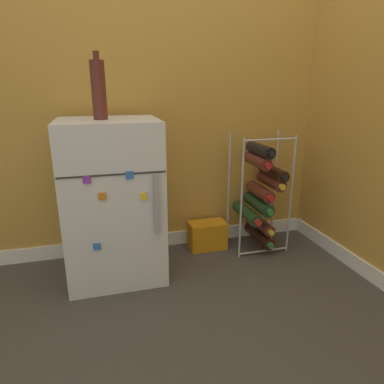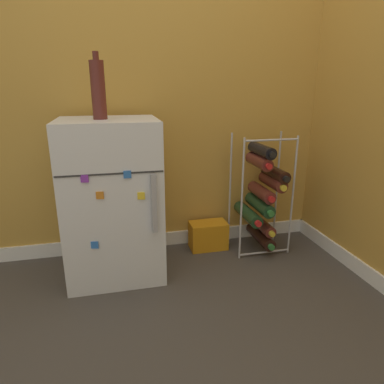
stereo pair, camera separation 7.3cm
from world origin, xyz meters
TOP-DOWN VIEW (x-y plane):
  - ground_plane at (0.00, 0.00)m, footprint 14.00×14.00m
  - wall_back at (0.00, 0.67)m, footprint 6.61×0.07m
  - mini_fridge at (-0.54, 0.36)m, footprint 0.51×0.47m
  - wine_rack at (0.39, 0.44)m, footprint 0.34×0.33m
  - soda_box at (0.06, 0.52)m, footprint 0.24×0.14m
  - fridge_top_bottle at (-0.57, 0.35)m, footprint 0.07×0.07m

SIDE VIEW (x-z plane):
  - ground_plane at x=0.00m, z-range 0.00..0.00m
  - soda_box at x=0.06m, z-range 0.00..0.18m
  - wine_rack at x=0.39m, z-range -0.01..0.74m
  - mini_fridge at x=-0.54m, z-range 0.00..0.87m
  - fridge_top_bottle at x=-0.57m, z-range 0.85..1.17m
  - wall_back at x=0.00m, z-range -0.01..2.49m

